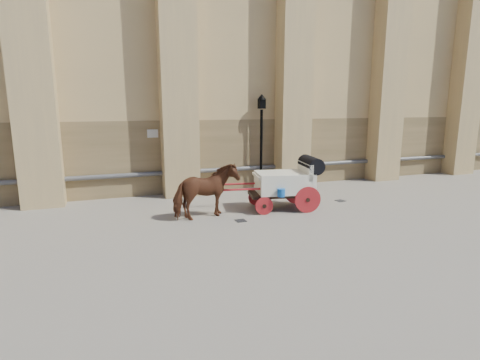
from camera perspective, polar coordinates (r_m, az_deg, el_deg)
name	(u,v)px	position (r m, az deg, el deg)	size (l,w,h in m)	color
ground	(233,217)	(12.32, -1.07, -5.61)	(90.00, 90.00, 0.00)	gray
horse	(206,192)	(12.00, -5.23, -1.79)	(0.95, 2.08, 1.76)	brown
carriage	(288,181)	(13.16, 7.35, -0.17)	(4.33, 1.85, 1.84)	black
street_lamp	(261,139)	(16.10, 3.27, 6.22)	(0.38, 0.38, 4.06)	black
drain_grate_near	(241,221)	(11.89, 0.11, -6.21)	(0.32, 0.32, 0.01)	black
drain_grate_far	(340,201)	(14.84, 15.04, -3.07)	(0.32, 0.32, 0.01)	black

